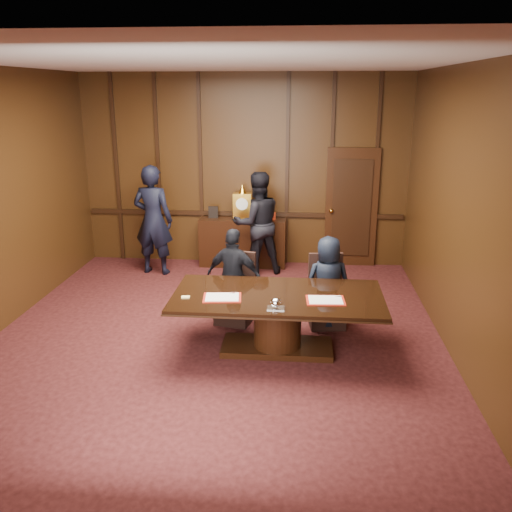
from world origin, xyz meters
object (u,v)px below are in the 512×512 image
(sideboard, at_px, (243,240))
(signatory_left, at_px, (234,277))
(conference_table, at_px, (278,313))
(witness_left, at_px, (153,220))
(signatory_right, at_px, (328,283))
(witness_right, at_px, (257,223))

(sideboard, relative_size, signatory_left, 1.16)
(signatory_left, bearing_deg, conference_table, 143.97)
(sideboard, relative_size, witness_left, 0.82)
(signatory_right, bearing_deg, witness_right, -73.59)
(witness_right, bearing_deg, conference_table, 78.71)
(sideboard, xyz_separation_m, signatory_left, (0.18, -2.66, 0.20))
(sideboard, bearing_deg, conference_table, -76.56)
(signatory_left, height_order, witness_right, witness_right)
(conference_table, bearing_deg, signatory_right, 50.91)
(signatory_right, distance_m, witness_left, 3.67)
(witness_left, bearing_deg, conference_table, 138.00)
(conference_table, distance_m, signatory_left, 1.05)
(signatory_left, relative_size, witness_right, 0.75)
(signatory_left, bearing_deg, sideboard, -71.33)
(conference_table, distance_m, witness_left, 3.75)
(witness_left, relative_size, witness_right, 1.06)
(sideboard, distance_m, witness_right, 0.68)
(sideboard, bearing_deg, witness_left, -159.32)
(signatory_left, xyz_separation_m, signatory_right, (1.30, 0.00, -0.04))
(conference_table, bearing_deg, signatory_left, 129.09)
(sideboard, distance_m, signatory_left, 2.67)
(signatory_right, bearing_deg, sideboard, -72.12)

